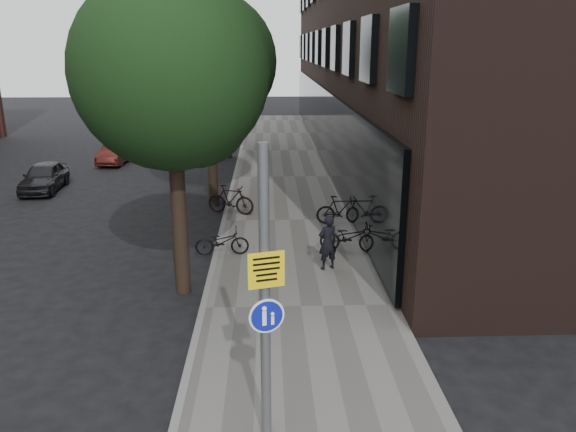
{
  "coord_description": "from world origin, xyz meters",
  "views": [
    {
      "loc": [
        -0.49,
        -8.38,
        5.86
      ],
      "look_at": [
        -0.01,
        4.28,
        2.0
      ],
      "focal_mm": 35.0,
      "sensor_mm": 36.0,
      "label": 1
    }
  ],
  "objects_px": {
    "pedestrian": "(328,242)",
    "parked_car_near": "(44,177)",
    "parked_bike_facade_near": "(349,237)",
    "signpost": "(265,299)"
  },
  "relations": [
    {
      "from": "parked_bike_facade_near",
      "to": "parked_car_near",
      "type": "relative_size",
      "value": 0.49
    },
    {
      "from": "pedestrian",
      "to": "parked_car_near",
      "type": "xyz_separation_m",
      "value": [
        -10.93,
        9.36,
        -0.28
      ]
    },
    {
      "from": "parked_car_near",
      "to": "parked_bike_facade_near",
      "type": "bearing_deg",
      "value": -38.45
    },
    {
      "from": "pedestrian",
      "to": "parked_car_near",
      "type": "relative_size",
      "value": 0.43
    },
    {
      "from": "signpost",
      "to": "pedestrian",
      "type": "distance_m",
      "value": 7.02
    },
    {
      "from": "parked_bike_facade_near",
      "to": "signpost",
      "type": "bearing_deg",
      "value": 173.64
    },
    {
      "from": "pedestrian",
      "to": "parked_car_near",
      "type": "distance_m",
      "value": 14.39
    },
    {
      "from": "pedestrian",
      "to": "parked_bike_facade_near",
      "type": "distance_m",
      "value": 1.52
    },
    {
      "from": "pedestrian",
      "to": "parked_car_near",
      "type": "bearing_deg",
      "value": -63.74
    },
    {
      "from": "signpost",
      "to": "parked_car_near",
      "type": "height_order",
      "value": "signpost"
    }
  ]
}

